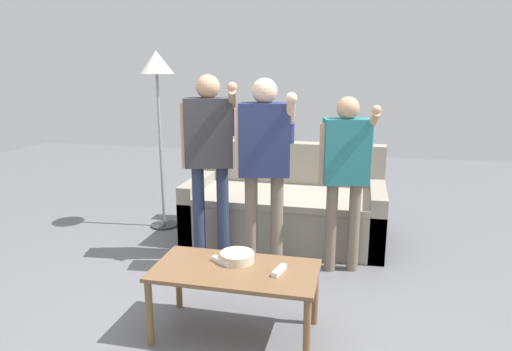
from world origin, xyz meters
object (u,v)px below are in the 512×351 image
snack_bowl (237,257)px  game_remote_nunchuk (240,256)px  couch (286,207)px  player_left (209,146)px  game_remote_wand_near (221,261)px  game_remote_wand_far (279,270)px  player_right (346,164)px  floor_lamp (157,76)px  coffee_table (235,277)px  player_center (264,154)px

snack_bowl → game_remote_nunchuk: bearing=71.1°
couch → player_left: player_left is taller
couch → game_remote_nunchuk: bearing=-91.3°
player_left → game_remote_wand_near: 1.24m
snack_bowl → game_remote_wand_far: snack_bowl is taller
player_right → game_remote_nunchuk: bearing=-122.5°
player_left → player_right: (1.13, 0.01, -0.10)m
floor_lamp → game_remote_wand_near: 2.34m
couch → coffee_table: couch is taller
game_remote_wand_far → game_remote_wand_near: bearing=172.8°
coffee_table → game_remote_wand_far: size_ratio=6.52×
coffee_table → game_remote_wand_far: game_remote_wand_far is taller
floor_lamp → player_center: 1.62m
game_remote_wand_near → game_remote_wand_far: bearing=-7.2°
snack_bowl → player_center: 0.96m
player_center → game_remote_wand_near: bearing=-96.1°
couch → floor_lamp: (-1.31, 0.01, 1.26)m
player_center → player_right: bearing=16.6°
snack_bowl → game_remote_nunchuk: 0.03m
floor_lamp → game_remote_wand_near: bearing=-55.5°
couch → floor_lamp: 1.81m
player_left → player_right: bearing=0.6°
game_remote_nunchuk → player_right: (0.61, 0.96, 0.43)m
coffee_table → player_center: player_center is taller
couch → game_remote_wand_near: bearing=-94.6°
game_remote_nunchuk → floor_lamp: 2.33m
player_center → player_left: bearing=161.2°
floor_lamp → snack_bowl: bearing=-52.7°
player_left → game_remote_wand_near: (0.41, -1.03, -0.54)m
player_center → game_remote_wand_far: (0.29, -0.91, -0.53)m
game_remote_nunchuk → player_left: size_ratio=0.06×
player_right → coffee_table: bearing=-118.9°
game_remote_nunchuk → player_right: bearing=57.5°
game_remote_nunchuk → player_center: size_ratio=0.06×
player_left → player_center: (0.51, -0.17, -0.01)m
player_left → player_center: player_left is taller
coffee_table → game_remote_wand_far: bearing=1.0°
game_remote_wand_near → game_remote_nunchuk: bearing=40.0°
game_remote_nunchuk → game_remote_wand_far: game_remote_nunchuk is taller
coffee_table → game_remote_nunchuk: (-0.01, 0.13, 0.08)m
game_remote_wand_far → player_right: bearing=73.1°
floor_lamp → game_remote_wand_far: 2.58m
couch → game_remote_nunchuk: size_ratio=21.22×
couch → game_remote_wand_near: (-0.14, -1.69, 0.16)m
couch → coffee_table: size_ratio=1.84×
couch → game_remote_wand_near: couch is taller
couch → floor_lamp: bearing=179.5°
coffee_table → player_right: player_right is taller
couch → snack_bowl: couch is taller
snack_bowl → floor_lamp: bearing=127.3°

